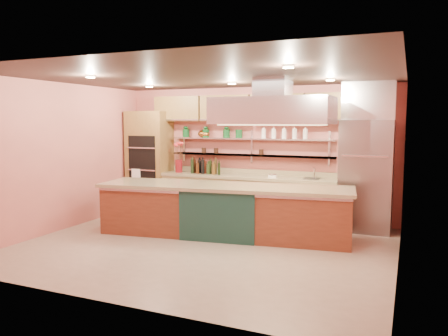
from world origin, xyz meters
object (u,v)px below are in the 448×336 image
at_px(island, 224,210).
at_px(green_canister, 239,134).
at_px(refrigerator, 366,176).
at_px(kitchen_scale, 273,175).
at_px(flower_vase, 179,166).
at_px(copper_kettle, 202,134).

xyz_separation_m(island, green_canister, (-0.34, 1.63, 1.34)).
bearing_deg(refrigerator, kitchen_scale, 179.69).
bearing_deg(green_canister, flower_vase, -170.81).
bearing_deg(island, kitchen_scale, 63.05).
distance_m(island, flower_vase, 2.29).
distance_m(copper_kettle, green_canister, 0.87).
height_order(island, kitchen_scale, kitchen_scale).
height_order(island, flower_vase, flower_vase).
xyz_separation_m(refrigerator, green_canister, (-2.66, 0.23, 0.75)).
distance_m(flower_vase, green_canister, 1.56).
xyz_separation_m(island, copper_kettle, (-1.22, 1.63, 1.33)).
relative_size(kitchen_scale, copper_kettle, 0.78).
distance_m(kitchen_scale, copper_kettle, 1.91).
xyz_separation_m(copper_kettle, green_canister, (0.87, 0.00, 0.01)).
bearing_deg(flower_vase, kitchen_scale, 0.00).
xyz_separation_m(refrigerator, flower_vase, (-4.02, 0.01, 0.02)).
relative_size(island, green_canister, 24.94).
bearing_deg(kitchen_scale, refrigerator, -18.96).
height_order(flower_vase, kitchen_scale, flower_vase).
bearing_deg(flower_vase, green_canister, 9.19).
bearing_deg(flower_vase, copper_kettle, 24.39).
bearing_deg(copper_kettle, green_canister, 0.00).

